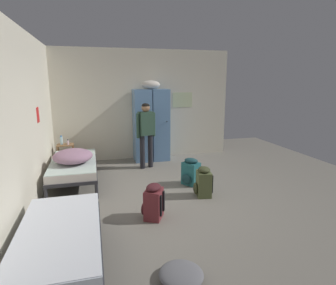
{
  "coord_description": "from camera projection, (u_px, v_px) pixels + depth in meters",
  "views": [
    {
      "loc": [
        -1.31,
        -4.66,
        2.08
      ],
      "look_at": [
        0.0,
        0.28,
        0.95
      ],
      "focal_mm": 30.34,
      "sensor_mm": 36.0,
      "label": 1
    }
  ],
  "objects": [
    {
      "name": "clothes_pile_grey",
      "position": [
        181.0,
        275.0,
        3.0
      ],
      "size": [
        0.48,
        0.5,
        0.12
      ],
      "color": "slate",
      "rests_on": "ground_plane"
    },
    {
      "name": "lotion_bottle",
      "position": [
        68.0,
        142.0,
        6.75
      ],
      "size": [
        0.05,
        0.05,
        0.13
      ],
      "color": "beige",
      "rests_on": "shelf_unit"
    },
    {
      "name": "backpack_maroon",
      "position": [
        153.0,
        202.0,
        4.32
      ],
      "size": [
        0.41,
        0.39,
        0.55
      ],
      "color": "maroon",
      "rests_on": "ground_plane"
    },
    {
      "name": "locker_bank",
      "position": [
        151.0,
        124.0,
        7.37
      ],
      "size": [
        0.9,
        0.55,
        2.07
      ],
      "color": "#5B84B2",
      "rests_on": "ground_plane"
    },
    {
      "name": "bedding_heap",
      "position": [
        73.0,
        156.0,
        5.54
      ],
      "size": [
        0.75,
        0.78,
        0.27
      ],
      "color": "gray",
      "rests_on": "bed_left_rear"
    },
    {
      "name": "backpack_teal",
      "position": [
        191.0,
        172.0,
        5.72
      ],
      "size": [
        0.41,
        0.41,
        0.55
      ],
      "color": "#23666B",
      "rests_on": "ground_plane"
    },
    {
      "name": "room_backdrop",
      "position": [
        96.0,
        112.0,
        5.77
      ],
      "size": [
        4.71,
        5.63,
        2.86
      ],
      "color": "beige",
      "rests_on": "ground_plane"
    },
    {
      "name": "bed_left_front",
      "position": [
        59.0,
        237.0,
        3.13
      ],
      "size": [
        0.9,
        1.9,
        0.49
      ],
      "color": "#28282D",
      "rests_on": "ground_plane"
    },
    {
      "name": "ground_plane",
      "position": [
        172.0,
        196.0,
        5.18
      ],
      "size": [
        8.91,
        8.91,
        0.0
      ],
      "primitive_type": "plane",
      "color": "slate"
    },
    {
      "name": "water_bottle",
      "position": [
        61.0,
        140.0,
        6.76
      ],
      "size": [
        0.06,
        0.06,
        0.22
      ],
      "color": "#B2DBEA",
      "rests_on": "shelf_unit"
    },
    {
      "name": "shelf_unit",
      "position": [
        66.0,
        154.0,
        6.84
      ],
      "size": [
        0.38,
        0.3,
        0.57
      ],
      "color": "brown",
      "rests_on": "ground_plane"
    },
    {
      "name": "person_traveler",
      "position": [
        146.0,
        130.0,
        6.69
      ],
      "size": [
        0.47,
        0.29,
        1.55
      ],
      "color": "black",
      "rests_on": "ground_plane"
    },
    {
      "name": "bed_left_rear",
      "position": [
        74.0,
        165.0,
        5.76
      ],
      "size": [
        0.9,
        1.9,
        0.49
      ],
      "color": "#28282D",
      "rests_on": "ground_plane"
    },
    {
      "name": "backpack_olive",
      "position": [
        203.0,
        182.0,
        5.16
      ],
      "size": [
        0.37,
        0.36,
        0.55
      ],
      "color": "#566038",
      "rests_on": "ground_plane"
    }
  ]
}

